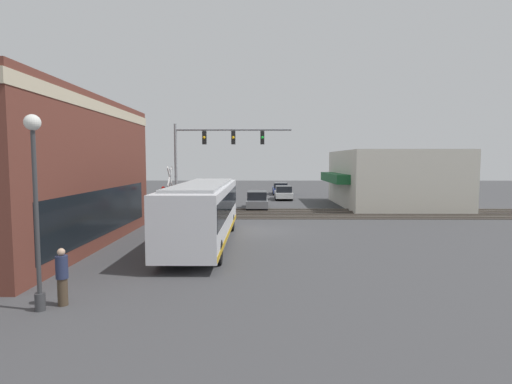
{
  "coord_description": "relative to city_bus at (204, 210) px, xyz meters",
  "views": [
    {
      "loc": [
        -23.41,
        0.01,
        4.18
      ],
      "look_at": [
        3.13,
        0.23,
        2.08
      ],
      "focal_mm": 28.0,
      "sensor_mm": 36.0,
      "label": 1
    }
  ],
  "objects": [
    {
      "name": "streetlamp",
      "position": [
        -9.01,
        3.32,
        1.52
      ],
      "size": [
        0.44,
        0.44,
        5.42
      ],
      "color": "#38383A",
      "rests_on": "ground"
    },
    {
      "name": "parked_car_blue",
      "position": [
        29.69,
        -5.4,
        -1.02
      ],
      "size": [
        4.8,
        1.82,
        1.44
      ],
      "color": "navy",
      "rests_on": "ground"
    },
    {
      "name": "parked_car_grey",
      "position": [
        14.68,
        -2.6,
        -0.98
      ],
      "size": [
        4.84,
        1.82,
        1.55
      ],
      "color": "slate",
      "rests_on": "ground"
    },
    {
      "name": "parked_car_white",
      "position": [
        22.99,
        -5.4,
        -1.01
      ],
      "size": [
        4.43,
        1.82,
        1.48
      ],
      "color": "silver",
      "rests_on": "ground"
    },
    {
      "name": "rail_track_far",
      "position": [
        12.82,
        -2.8,
        -1.67
      ],
      "size": [
        2.6,
        60.0,
        0.15
      ],
      "color": "#332D28",
      "rests_on": "ground"
    },
    {
      "name": "pedestrian_by_lamp",
      "position": [
        -8.6,
        2.89,
        -0.85
      ],
      "size": [
        0.34,
        0.34,
        1.68
      ],
      "color": "#473828",
      "rests_on": "ground"
    },
    {
      "name": "city_bus",
      "position": [
        0.0,
        0.0,
        0.0
      ],
      "size": [
        11.71,
        2.59,
        3.07
      ],
      "color": "silver",
      "rests_on": "ground"
    },
    {
      "name": "crossing_signal",
      "position": [
        7.1,
        3.25,
        0.6
      ],
      "size": [
        1.41,
        1.18,
        3.81
      ],
      "color": "gray",
      "rests_on": "ground"
    },
    {
      "name": "traffic_signal_gantry",
      "position": [
        7.63,
        0.47,
        3.3
      ],
      "size": [
        0.42,
        8.03,
        6.68
      ],
      "color": "gray",
      "rests_on": "ground"
    },
    {
      "name": "rail_track_near",
      "position": [
        9.62,
        -2.8,
        -1.67
      ],
      "size": [
        2.6,
        60.0,
        0.15
      ],
      "color": "#332D28",
      "rests_on": "ground"
    },
    {
      "name": "pedestrian_at_crossing",
      "position": [
        7.55,
        1.44,
        -0.84
      ],
      "size": [
        0.34,
        0.34,
        1.69
      ],
      "color": "#473828",
      "rests_on": "ground"
    },
    {
      "name": "shop_building",
      "position": [
        17.13,
        -14.99,
        0.84
      ],
      "size": [
        12.13,
        10.67,
        5.07
      ],
      "color": "beige",
      "rests_on": "ground"
    },
    {
      "name": "brick_building",
      "position": [
        -0.7,
        9.67,
        1.92
      ],
      "size": [
        14.65,
        10.03,
        7.23
      ],
      "color": "brown",
      "rests_on": "ground"
    },
    {
      "name": "ground_plane",
      "position": [
        3.62,
        -2.8,
        -1.7
      ],
      "size": [
        120.0,
        120.0,
        0.0
      ],
      "primitive_type": "plane",
      "color": "#424244"
    }
  ]
}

